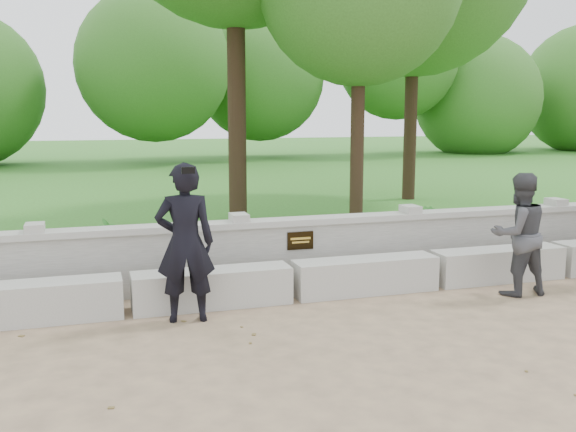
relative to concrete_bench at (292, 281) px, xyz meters
The scene contains 8 objects.
ground 1.91m from the concrete_bench, 90.00° to the right, with size 80.00×80.00×0.00m, color tan.
lawn 12.10m from the concrete_bench, 90.00° to the left, with size 40.00×22.00×0.25m, color #366322.
concrete_bench is the anchor object (origin of this frame).
parapet_wall 0.74m from the concrete_bench, 89.99° to the left, with size 12.50×0.35×0.90m.
man_main 1.59m from the concrete_bench, 161.97° to the right, with size 0.69×0.62×1.78m.
visitor_left 2.94m from the concrete_bench, 13.09° to the right, with size 0.78×0.62×1.57m.
shrub_a 2.57m from the concrete_bench, 146.69° to the left, with size 0.34×0.23×0.65m, color #317C2A.
shrub_b 3.10m from the concrete_bench, 27.01° to the left, with size 0.33×0.27×0.60m, color #317C2A.
Camera 1 is at (-2.36, -5.49, 2.30)m, focal length 40.00 mm.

